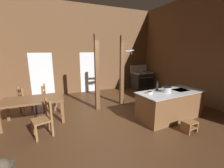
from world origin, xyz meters
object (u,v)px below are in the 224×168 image
at_px(kitchen_island, 169,105).
at_px(ladderback_chair_at_table_end, 26,101).
at_px(ladderback_chair_near_window, 44,119).
at_px(stockpot_on_counter, 166,89).
at_px(ladderback_chair_by_post, 48,98).
at_px(dining_table, 34,102).
at_px(step_stool, 189,125).
at_px(stove_range, 142,80).
at_px(mixing_bowl_on_counter, 149,92).
at_px(bottle_tall_on_counter, 157,87).

distance_m(kitchen_island, ladderback_chair_at_table_end, 4.86).
relative_size(ladderback_chair_near_window, stockpot_on_counter, 2.62).
bearing_deg(ladderback_chair_by_post, kitchen_island, -33.15).
relative_size(dining_table, ladderback_chair_at_table_end, 1.83).
bearing_deg(step_stool, ladderback_chair_near_window, 158.56).
bearing_deg(stockpot_on_counter, ladderback_chair_near_window, 171.70).
height_order(ladderback_chair_at_table_end, stockpot_on_counter, stockpot_on_counter).
bearing_deg(step_stool, stove_range, 70.61).
distance_m(dining_table, mixing_bowl_on_counter, 3.50).
height_order(dining_table, ladderback_chair_at_table_end, ladderback_chair_at_table_end).
relative_size(ladderback_chair_by_post, ladderback_chair_at_table_end, 1.00).
xyz_separation_m(step_stool, ladderback_chair_at_table_end, (-4.15, 3.18, 0.27)).
xyz_separation_m(ladderback_chair_by_post, mixing_bowl_on_counter, (2.82, -2.23, 0.46)).
height_order(dining_table, stockpot_on_counter, stockpot_on_counter).
height_order(step_stool, ladderback_chair_near_window, ladderback_chair_near_window).
xyz_separation_m(stockpot_on_counter, mixing_bowl_on_counter, (-0.57, 0.10, -0.06)).
distance_m(ladderback_chair_near_window, stockpot_on_counter, 3.60).
bearing_deg(mixing_bowl_on_counter, ladderback_chair_near_window, 172.01).
bearing_deg(dining_table, step_stool, -31.27).
relative_size(stove_range, stockpot_on_counter, 3.64).
xyz_separation_m(stockpot_on_counter, bottle_tall_on_counter, (-0.12, 0.29, 0.04)).
height_order(kitchen_island, ladderback_chair_at_table_end, ladderback_chair_at_table_end).
height_order(dining_table, bottle_tall_on_counter, bottle_tall_on_counter).
relative_size(step_stool, ladderback_chair_at_table_end, 0.40).
distance_m(kitchen_island, bottle_tall_on_counter, 0.71).
bearing_deg(ladderback_chair_by_post, stove_range, 13.67).
relative_size(kitchen_island, ladderback_chair_by_post, 2.34).
xyz_separation_m(ladderback_chair_by_post, stockpot_on_counter, (3.38, -2.33, 0.52)).
height_order(stockpot_on_counter, bottle_tall_on_counter, bottle_tall_on_counter).
height_order(step_stool, dining_table, dining_table).
relative_size(kitchen_island, mixing_bowl_on_counter, 12.13).
bearing_deg(mixing_bowl_on_counter, dining_table, 157.40).
distance_m(ladderback_chair_at_table_end, mixing_bowl_on_counter, 4.19).
xyz_separation_m(step_stool, ladderback_chair_by_post, (-3.43, 3.21, 0.27)).
distance_m(stove_range, step_stool, 4.70).
xyz_separation_m(stove_range, bottle_tall_on_counter, (-1.72, -3.25, 0.52)).
bearing_deg(dining_table, stockpot_on_counter, -20.81).
relative_size(step_stool, dining_table, 0.22).
bearing_deg(step_stool, kitchen_island, 81.11).
bearing_deg(step_stool, ladderback_chair_by_post, 136.85).
height_order(ladderback_chair_by_post, mixing_bowl_on_counter, ladderback_chair_by_post).
xyz_separation_m(stove_range, ladderback_chair_at_table_end, (-5.70, -1.24, -0.03)).
bearing_deg(step_stool, bottle_tall_on_counter, 98.06).
xyz_separation_m(kitchen_island, ladderback_chair_at_table_end, (-4.28, 2.30, 0.01)).
relative_size(kitchen_island, step_stool, 5.84).
bearing_deg(step_stool, ladderback_chair_at_table_end, 142.47).
height_order(stove_range, ladderback_chair_by_post, stove_range).
height_order(kitchen_island, ladderback_chair_near_window, ladderback_chair_near_window).
bearing_deg(ladderback_chair_at_table_end, stove_range, 12.25).
distance_m(step_stool, mixing_bowl_on_counter, 1.37).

